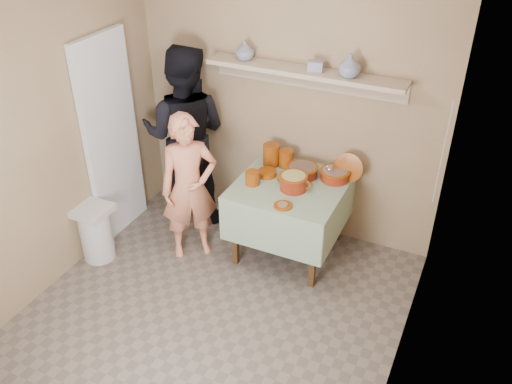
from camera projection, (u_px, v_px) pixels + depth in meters
The scene contains 22 objects.
ground at pixel (200, 330), 4.42m from camera, with size 3.50×3.50×0.00m, color #6B5E54.
tile_panel at pixel (112, 139), 5.14m from camera, with size 0.06×0.70×2.00m, color silver.
plate_stack_a at pixel (271, 155), 5.16m from camera, with size 0.16×0.16×0.21m, color #763008.
plate_stack_b at pixel (286, 158), 5.14m from camera, with size 0.14×0.14×0.17m, color #763008.
bowl_stack at pixel (252, 178), 4.87m from camera, with size 0.13×0.13×0.13m, color #763008.
empty_bowl at pixel (267, 173), 5.02m from camera, with size 0.18×0.18×0.05m, color #763008.
propped_lid at pixel (348, 168), 4.92m from camera, with size 0.27×0.27×0.02m, color #763008.
vase_right at pixel (350, 66), 4.47m from camera, with size 0.19×0.19×0.19m, color navy.
vase_left at pixel (245, 50), 4.85m from camera, with size 0.17×0.17×0.17m, color navy.
ceramic_box at pixel (316, 66), 4.61m from camera, with size 0.13×0.09×0.09m, color navy.
person_cook at pixel (189, 188), 4.93m from camera, with size 0.52×0.34×1.44m, color #E28461.
person_helper at pixel (185, 135), 5.41m from camera, with size 0.89×0.69×1.83m, color black.
room_shell at pixel (187, 157), 3.56m from camera, with size 3.04×3.54×2.62m.
serving_table at pixel (290, 195), 4.97m from camera, with size 0.97×0.97×0.76m.
cazuela_meat_a at pixel (302, 170), 5.00m from camera, with size 0.30×0.30×0.10m.
cazuela_meat_b at pixel (335, 174), 4.94m from camera, with size 0.28×0.28×0.10m.
ladle at pixel (330, 169), 4.92m from camera, with size 0.08×0.26×0.19m.
cazuela_rice at pixel (293, 181), 4.78m from camera, with size 0.33×0.25×0.14m.
front_plate at pixel (283, 206), 4.59m from camera, with size 0.16×0.16×0.03m.
wall_shelf at pixel (305, 73), 4.72m from camera, with size 1.80×0.25×0.21m.
trash_bin at pixel (96, 232), 5.08m from camera, with size 0.32×0.32×0.56m.
electrical_cord at pixel (443, 154), 4.36m from camera, with size 0.01×0.05×0.90m.
Camera 1 is at (1.74, -2.65, 3.31)m, focal length 38.00 mm.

